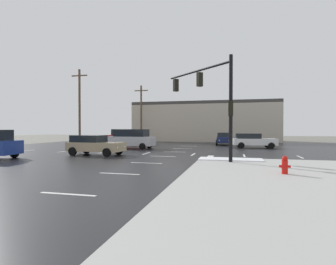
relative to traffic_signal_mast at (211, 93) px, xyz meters
The scene contains 14 objects.
ground_plane 7.01m from the traffic_signal_mast, 133.27° to the left, with size 120.00×120.00×0.00m, color slate.
road_asphalt 7.01m from the traffic_signal_mast, 133.27° to the left, with size 44.00×44.00×0.02m, color #232326.
snow_strip_curbside 4.46m from the traffic_signal_mast, ahead, with size 4.00×1.60×0.06m, color white.
lane_markings 5.70m from the traffic_signal_mast, 134.34° to the left, with size 36.15×36.15×0.01m.
traffic_signal_mast is the anchor object (origin of this frame).
fire_hydrant 7.31m from the traffic_signal_mast, 53.72° to the right, with size 0.48×0.26×0.79m.
strip_building_background 28.20m from the traffic_signal_mast, 96.61° to the left, with size 23.45×8.00×6.50m.
suv_red 18.88m from the traffic_signal_mast, 129.74° to the left, with size 4.97×2.53×2.03m.
suv_silver 12.96m from the traffic_signal_mast, 135.75° to the left, with size 4.90×2.33×2.03m.
sedan_white 13.68m from the traffic_signal_mast, 74.56° to the left, with size 4.67×2.40×1.58m.
sedan_tan 10.16m from the traffic_signal_mast, 169.87° to the left, with size 4.64×2.31×1.58m.
sedan_navy 18.20m from the traffic_signal_mast, 89.20° to the left, with size 2.20×4.61×1.58m.
utility_pole_far 22.30m from the traffic_signal_mast, 143.46° to the left, with size 2.20×0.28×9.77m.
utility_pole_distant 26.33m from the traffic_signal_mast, 119.38° to the left, with size 2.20×0.28×9.00m.
Camera 1 is at (5.18, -21.56, 2.14)m, focal length 28.59 mm.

